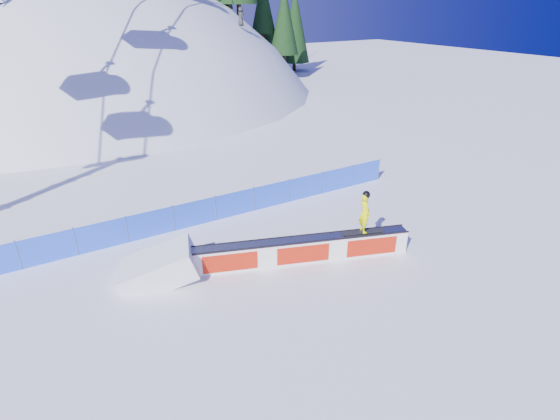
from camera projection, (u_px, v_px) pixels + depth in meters
ground at (240, 273)px, 16.41m from camera, size 160.00×160.00×0.00m
snow_hill at (102, 233)px, 56.65m from camera, size 64.00×64.00×64.00m
safety_fence at (195, 213)px, 19.63m from camera, size 22.05×0.05×1.30m
rail_box at (301, 250)px, 16.92m from camera, size 8.33×3.38×1.03m
snow_ramp at (160, 278)px, 16.13m from camera, size 3.32×2.65×1.80m
snowboarder at (365, 212)px, 16.78m from camera, size 1.68×0.83×1.75m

